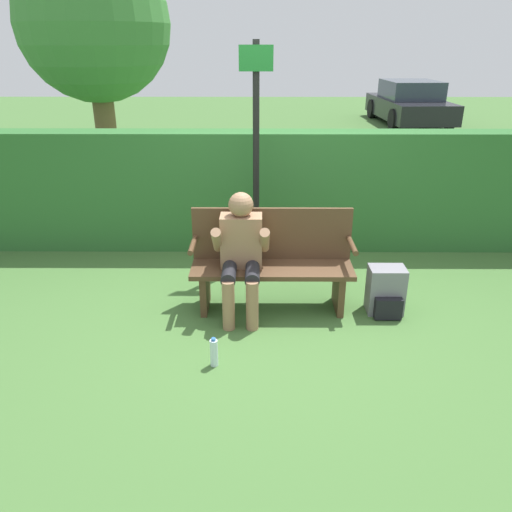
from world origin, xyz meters
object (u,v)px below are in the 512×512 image
object	(u,v)px
backpack	(386,292)
water_bottle	(214,353)
tree	(94,25)
signpost	(256,146)
person_seated	(241,249)
parked_car	(409,103)
park_bench	(272,261)

from	to	relation	value
backpack	water_bottle	world-z (taller)	backpack
water_bottle	tree	distance (m)	6.33
signpost	tree	xyz separation A→B (m)	(-2.58, 3.34, 1.26)
person_seated	water_bottle	distance (m)	1.04
backpack	water_bottle	distance (m)	1.77
signpost	parked_car	bearing A→B (deg)	66.43
water_bottle	signpost	distance (m)	2.39
water_bottle	tree	size ratio (longest dim) A/B	0.06
water_bottle	signpost	size ratio (longest dim) A/B	0.10
park_bench	backpack	size ratio (longest dim) A/B	3.34
parked_car	signpost	bearing A→B (deg)	153.94
signpost	tree	world-z (taller)	tree
park_bench	backpack	xyz separation A→B (m)	(1.07, -0.14, -0.25)
person_seated	backpack	bearing A→B (deg)	-0.67
park_bench	person_seated	distance (m)	0.36
backpack	parked_car	xyz separation A→B (m)	(3.47, 11.92, 0.39)
signpost	park_bench	bearing A→B (deg)	-81.29
parked_car	tree	xyz separation A→B (m)	(-7.28, -7.43, 2.00)
park_bench	water_bottle	xyz separation A→B (m)	(-0.48, -1.01, -0.35)
person_seated	water_bottle	world-z (taller)	person_seated
person_seated	backpack	distance (m)	1.42
parked_car	backpack	bearing A→B (deg)	161.28
water_bottle	tree	world-z (taller)	tree
park_bench	person_seated	bearing A→B (deg)	-155.80
park_bench	signpost	world-z (taller)	signpost
person_seated	parked_car	xyz separation A→B (m)	(4.82, 11.91, -0.03)
water_bottle	parked_car	xyz separation A→B (m)	(5.02, 12.79, 0.49)
person_seated	tree	bearing A→B (deg)	118.69
person_seated	parked_car	size ratio (longest dim) A/B	0.28
parked_car	tree	size ratio (longest dim) A/B	1.06
park_bench	parked_car	bearing A→B (deg)	68.93
park_bench	signpost	size ratio (longest dim) A/B	0.63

